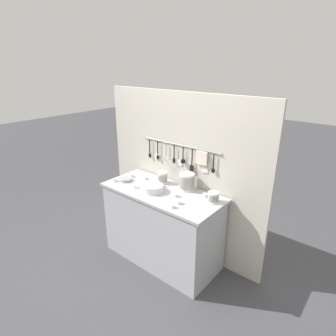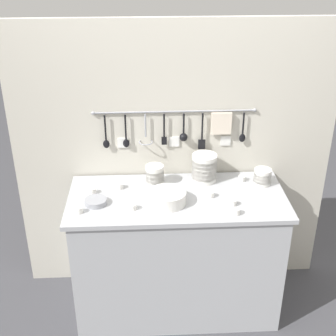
% 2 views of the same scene
% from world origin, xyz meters
% --- Properties ---
extents(ground_plane, '(20.00, 20.00, 0.00)m').
position_xyz_m(ground_plane, '(0.00, 0.00, 0.00)').
color(ground_plane, '#424247').
extents(counter, '(1.42, 0.63, 0.92)m').
position_xyz_m(counter, '(0.00, 0.00, 0.46)').
color(counter, '#ADAFB5').
rests_on(counter, ground).
extents(back_wall, '(2.22, 0.11, 1.99)m').
position_xyz_m(back_wall, '(0.00, 0.35, 0.99)').
color(back_wall, beige).
rests_on(back_wall, ground).
extents(bowl_stack_back_corner, '(0.17, 0.17, 0.20)m').
position_xyz_m(bowl_stack_back_corner, '(0.20, 0.21, 1.01)').
color(bowl_stack_back_corner, silver).
rests_on(bowl_stack_back_corner, counter).
extents(bowl_stack_tall_left, '(0.12, 0.12, 0.11)m').
position_xyz_m(bowl_stack_tall_left, '(0.59, 0.13, 0.97)').
color(bowl_stack_tall_left, silver).
rests_on(bowl_stack_tall_left, counter).
extents(bowl_stack_short_front, '(0.12, 0.12, 0.14)m').
position_xyz_m(bowl_stack_short_front, '(-0.14, 0.17, 0.99)').
color(bowl_stack_short_front, silver).
rests_on(bowl_stack_short_front, counter).
extents(plate_stack, '(0.23, 0.23, 0.08)m').
position_xyz_m(plate_stack, '(-0.07, -0.08, 0.96)').
color(plate_stack, silver).
rests_on(plate_stack, counter).
extents(steel_mixing_bowl, '(0.14, 0.14, 0.03)m').
position_xyz_m(steel_mixing_bowl, '(-0.52, -0.06, 0.93)').
color(steel_mixing_bowl, '#93969E').
rests_on(steel_mixing_bowl, counter).
extents(cup_mid_row, '(0.05, 0.05, 0.04)m').
position_xyz_m(cup_mid_row, '(0.34, -0.12, 0.94)').
color(cup_mid_row, silver).
rests_on(cup_mid_row, counter).
extents(cup_centre, '(0.05, 0.05, 0.04)m').
position_xyz_m(cup_centre, '(-0.29, -0.14, 0.94)').
color(cup_centre, silver).
rests_on(cup_centre, counter).
extents(cup_front_left, '(0.05, 0.05, 0.04)m').
position_xyz_m(cup_front_left, '(0.34, -0.23, 0.94)').
color(cup_front_left, silver).
rests_on(cup_front_left, counter).
extents(cup_edge_near, '(0.05, 0.05, 0.04)m').
position_xyz_m(cup_edge_near, '(-0.61, -0.16, 0.94)').
color(cup_edge_near, silver).
rests_on(cup_edge_near, counter).
extents(cup_beside_plates, '(0.05, 0.05, 0.04)m').
position_xyz_m(cup_beside_plates, '(0.21, -0.02, 0.94)').
color(cup_beside_plates, silver).
rests_on(cup_beside_plates, counter).
extents(cup_back_right, '(0.05, 0.05, 0.04)m').
position_xyz_m(cup_back_right, '(-0.38, 0.13, 0.94)').
color(cup_back_right, silver).
rests_on(cup_back_right, counter).
extents(cup_front_right, '(0.05, 0.05, 0.04)m').
position_xyz_m(cup_front_right, '(0.46, 0.19, 0.94)').
color(cup_front_right, silver).
rests_on(cup_front_right, counter).
extents(cup_edge_far, '(0.05, 0.05, 0.04)m').
position_xyz_m(cup_edge_far, '(-0.08, 0.08, 0.94)').
color(cup_edge_far, silver).
rests_on(cup_edge_far, counter).
extents(cup_by_caddy, '(0.05, 0.05, 0.04)m').
position_xyz_m(cup_by_caddy, '(-0.55, 0.07, 0.94)').
color(cup_by_caddy, silver).
rests_on(cup_by_caddy, counter).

